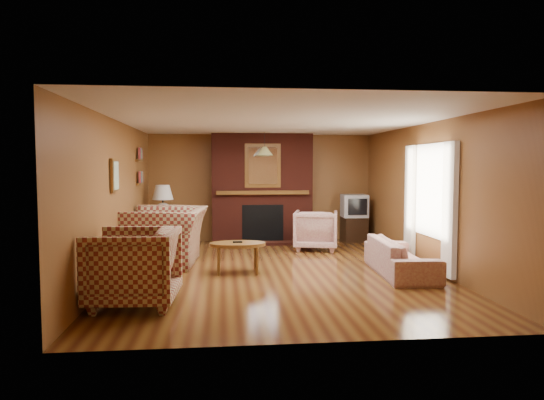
{
  "coord_description": "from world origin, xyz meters",
  "views": [
    {
      "loc": [
        -0.87,
        -7.71,
        1.69
      ],
      "look_at": [
        -0.02,
        0.6,
        1.1
      ],
      "focal_mm": 32.0,
      "sensor_mm": 36.0,
      "label": 1
    }
  ],
  "objects": [
    {
      "name": "wall_back",
      "position": [
        0.0,
        3.25,
        1.2
      ],
      "size": [
        6.5,
        0.0,
        6.5
      ],
      "primitive_type": "plane",
      "rotation": [
        1.57,
        0.0,
        0.0
      ],
      "color": "brown",
      "rests_on": "floor"
    },
    {
      "name": "floral_sofa",
      "position": [
        1.9,
        -0.45,
        0.27
      ],
      "size": [
        0.86,
        1.91,
        0.54
      ],
      "primitive_type": "imported",
      "rotation": [
        0.0,
        0.0,
        1.5
      ],
      "color": "#C4B898",
      "rests_on": "floor"
    },
    {
      "name": "plaid_armchair",
      "position": [
        -1.95,
        -1.79,
        0.47
      ],
      "size": [
        1.09,
        1.06,
        0.94
      ],
      "primitive_type": "imported",
      "rotation": [
        0.0,
        0.0,
        -1.62
      ],
      "color": "maroon",
      "rests_on": "floor"
    },
    {
      "name": "floral_armchair",
      "position": [
        1.01,
        1.89,
        0.4
      ],
      "size": [
        1.04,
        1.05,
        0.8
      ],
      "primitive_type": "imported",
      "rotation": [
        0.0,
        0.0,
        2.9
      ],
      "color": "#C4B898",
      "rests_on": "floor"
    },
    {
      "name": "wall_left",
      "position": [
        -2.5,
        0.0,
        1.2
      ],
      "size": [
        0.0,
        6.5,
        6.5
      ],
      "primitive_type": "plane",
      "rotation": [
        1.57,
        0.0,
        1.57
      ],
      "color": "brown",
      "rests_on": "floor"
    },
    {
      "name": "plaid_loveseat",
      "position": [
        -1.85,
        0.71,
        0.49
      ],
      "size": [
        1.43,
        1.6,
        0.97
      ],
      "primitive_type": "imported",
      "rotation": [
        0.0,
        0.0,
        -1.66
      ],
      "color": "maroon",
      "rests_on": "floor"
    },
    {
      "name": "side_table",
      "position": [
        -2.1,
        2.45,
        0.3
      ],
      "size": [
        0.45,
        0.45,
        0.59
      ],
      "primitive_type": "cube",
      "rotation": [
        0.0,
        0.0,
        -0.02
      ],
      "color": "brown",
      "rests_on": "floor"
    },
    {
      "name": "floor",
      "position": [
        0.0,
        0.0,
        0.0
      ],
      "size": [
        6.5,
        6.5,
        0.0
      ],
      "primitive_type": "plane",
      "color": "#4C2510",
      "rests_on": "ground"
    },
    {
      "name": "window_right",
      "position": [
        2.45,
        -0.2,
        1.13
      ],
      "size": [
        0.1,
        1.85,
        2.0
      ],
      "color": "beige",
      "rests_on": "wall_right"
    },
    {
      "name": "fireplace",
      "position": [
        0.0,
        2.98,
        1.18
      ],
      "size": [
        2.2,
        0.82,
        2.4
      ],
      "color": "#491710",
      "rests_on": "floor"
    },
    {
      "name": "botanical_print",
      "position": [
        -2.47,
        -0.3,
        1.55
      ],
      "size": [
        0.05,
        0.4,
        0.5
      ],
      "color": "brown",
      "rests_on": "wall_left"
    },
    {
      "name": "bookshelf",
      "position": [
        -2.44,
        1.9,
        1.67
      ],
      "size": [
        0.09,
        0.55,
        0.71
      ],
      "color": "brown",
      "rests_on": "wall_left"
    },
    {
      "name": "crt_tv",
      "position": [
        2.05,
        2.79,
        0.81
      ],
      "size": [
        0.57,
        0.57,
        0.5
      ],
      "color": "#A5A8AD",
      "rests_on": "tv_stand"
    },
    {
      "name": "tv_stand",
      "position": [
        2.05,
        2.8,
        0.28
      ],
      "size": [
        0.53,
        0.49,
        0.56
      ],
      "primitive_type": "cube",
      "rotation": [
        0.0,
        0.0,
        0.05
      ],
      "color": "black",
      "rests_on": "floor"
    },
    {
      "name": "table_lamp",
      "position": [
        -2.1,
        2.45,
        0.99
      ],
      "size": [
        0.43,
        0.43,
        0.71
      ],
      "color": "white",
      "rests_on": "side_table"
    },
    {
      "name": "wall_right",
      "position": [
        2.5,
        0.0,
        1.2
      ],
      "size": [
        0.0,
        6.5,
        6.5
      ],
      "primitive_type": "plane",
      "rotation": [
        1.57,
        0.0,
        -1.57
      ],
      "color": "brown",
      "rests_on": "floor"
    },
    {
      "name": "ceiling",
      "position": [
        0.0,
        0.0,
        2.4
      ],
      "size": [
        6.5,
        6.5,
        0.0
      ],
      "primitive_type": "plane",
      "rotation": [
        3.14,
        0.0,
        0.0
      ],
      "color": "silver",
      "rests_on": "wall_back"
    },
    {
      "name": "pendant_light",
      "position": [
        0.0,
        2.3,
        2.0
      ],
      "size": [
        0.36,
        0.36,
        0.48
      ],
      "color": "black",
      "rests_on": "ceiling"
    },
    {
      "name": "wall_front",
      "position": [
        0.0,
        -3.25,
        1.2
      ],
      "size": [
        6.5,
        0.0,
        6.5
      ],
      "primitive_type": "plane",
      "rotation": [
        -1.57,
        0.0,
        0.0
      ],
      "color": "brown",
      "rests_on": "floor"
    },
    {
      "name": "coffee_table",
      "position": [
        -0.64,
        -0.12,
        0.42
      ],
      "size": [
        0.88,
        0.55,
        0.5
      ],
      "color": "brown",
      "rests_on": "floor"
    }
  ]
}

